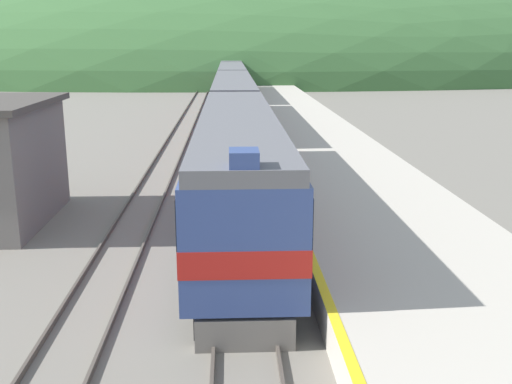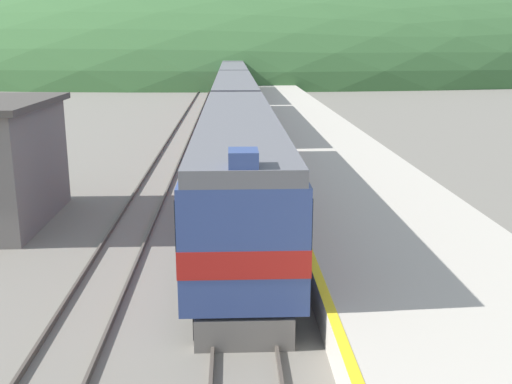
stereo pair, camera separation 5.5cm
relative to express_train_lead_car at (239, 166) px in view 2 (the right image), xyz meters
name	(u,v)px [view 2 (the right image)]	position (x,y,z in m)	size (l,w,h in m)	color
track_main	(234,106)	(0.00, 42.07, -2.21)	(1.52, 180.00, 0.16)	#4C443D
track_siding	(196,106)	(-3.97, 42.07, -2.21)	(1.51, 180.00, 0.16)	#4C443D
platform	(305,129)	(5.19, 22.07, -1.83)	(6.72, 140.00, 0.91)	#BCB5A5
distant_hills	(232,76)	(0.00, 100.95, -2.29)	(181.99, 81.90, 41.10)	#3D6B38
express_train_lead_car	(239,166)	(0.00, 0.00, 0.00)	(2.94, 19.92, 4.54)	black
carriage_second	(235,104)	(0.00, 22.45, -0.01)	(2.93, 22.75, 4.18)	black
carriage_third	(233,82)	(0.00, 46.08, -0.01)	(2.93, 22.75, 4.18)	black
carriage_fourth	(233,72)	(0.00, 69.72, -0.01)	(2.93, 22.75, 4.18)	black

